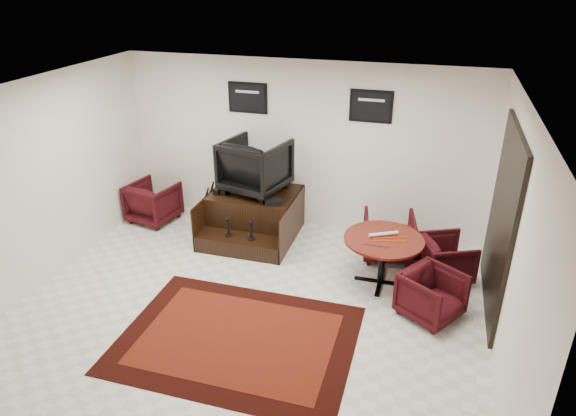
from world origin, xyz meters
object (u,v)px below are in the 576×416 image
(shine_podium, at_px, (254,216))
(table_chair_window, at_px, (446,257))
(table_chair_corner, at_px, (432,293))
(table_chair_back, at_px, (389,234))
(shine_chair, at_px, (255,163))
(meeting_table, at_px, (383,244))
(armchair_side, at_px, (153,200))

(shine_podium, height_order, table_chair_window, shine_podium)
(table_chair_window, relative_size, table_chair_corner, 1.00)
(table_chair_window, height_order, table_chair_corner, table_chair_window)
(table_chair_back, relative_size, table_chair_window, 1.10)
(shine_chair, relative_size, table_chair_window, 1.38)
(meeting_table, bearing_deg, shine_chair, 155.24)
(shine_podium, xyz_separation_m, table_chair_corner, (2.92, -1.47, 0.01))
(table_chair_back, bearing_deg, shine_podium, -12.36)
(shine_chair, bearing_deg, table_chair_back, -172.37)
(shine_podium, relative_size, meeting_table, 1.34)
(meeting_table, bearing_deg, table_chair_back, 89.73)
(shine_podium, xyz_separation_m, meeting_table, (2.22, -0.88, 0.29))
(shine_chair, distance_m, meeting_table, 2.51)
(shine_podium, distance_m, meeting_table, 2.40)
(meeting_table, height_order, table_chair_window, meeting_table)
(shine_podium, relative_size, armchair_side, 1.90)
(shine_chair, distance_m, table_chair_corner, 3.45)
(shine_chair, distance_m, table_chair_window, 3.25)
(shine_podium, bearing_deg, meeting_table, -21.56)
(table_chair_corner, bearing_deg, table_chair_window, 24.11)
(shine_podium, xyz_separation_m, shine_chair, (0.00, 0.15, 0.88))
(table_chair_back, xyz_separation_m, table_chair_corner, (0.70, -1.37, -0.04))
(meeting_table, height_order, table_chair_back, table_chair_back)
(armchair_side, xyz_separation_m, table_chair_back, (4.08, -0.10, -0.00))
(meeting_table, relative_size, table_chair_back, 1.43)
(shine_chair, relative_size, table_chair_corner, 1.39)
(meeting_table, relative_size, table_chair_corner, 1.58)
(shine_podium, bearing_deg, table_chair_corner, -26.68)
(shine_podium, height_order, table_chair_corner, shine_podium)
(armchair_side, distance_m, meeting_table, 4.18)
(table_chair_window, bearing_deg, shine_podium, 56.05)
(shine_chair, height_order, table_chair_back, shine_chair)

